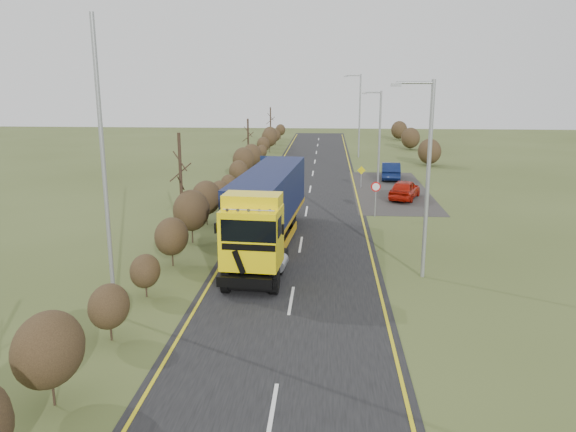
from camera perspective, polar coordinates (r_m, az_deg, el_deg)
The scene contains 14 objects.
ground at distance 26.87m, azimuth 0.88°, elevation -5.38°, with size 160.00×160.00×0.00m, color #3F4B20.
road at distance 36.45m, azimuth 1.76°, elevation -0.24°, with size 8.00×120.00×0.02m, color black.
layby at distance 46.48m, azimuth 10.31°, elevation 2.59°, with size 6.00×18.00×0.02m, color #2E2B29.
lane_markings at distance 36.15m, azimuth 1.74°, elevation -0.32°, with size 7.52×116.00×0.01m.
hedgerow at distance 34.80m, azimuth -8.28°, elevation 1.67°, with size 2.24×102.04×6.05m.
lorry at distance 29.60m, azimuth -2.15°, elevation 1.07°, with size 3.39×14.81×4.08m.
car_red_hatchback at distance 43.12m, azimuth 11.77°, elevation 2.65°, with size 1.74×4.33×1.48m, color #A21408.
car_blue_sedan at distance 51.73m, azimuth 10.39°, elevation 4.54°, with size 1.61×4.63×1.52m, color #0A153A.
streetlight_near at distance 25.34m, azimuth 13.83°, elevation 4.36°, with size 1.87×0.18×8.80m.
streetlight_mid at distance 49.05m, azimuth 9.19°, elevation 8.28°, with size 1.69×0.18×7.87m.
streetlight_far at distance 65.64m, azimuth 7.19°, elevation 10.44°, with size 2.00×0.19×9.40m.
left_pole at distance 21.20m, azimuth -18.18°, elevation 4.12°, with size 0.16×0.16×10.99m, color gray.
speed_sign at distance 37.02m, azimuth 8.90°, elevation 2.38°, with size 0.64×0.10×2.33m.
warning_board at distance 47.06m, azimuth 7.45°, elevation 4.18°, with size 0.70×0.11×1.83m.
Camera 1 is at (1.38, -25.36, 8.76)m, focal length 35.00 mm.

